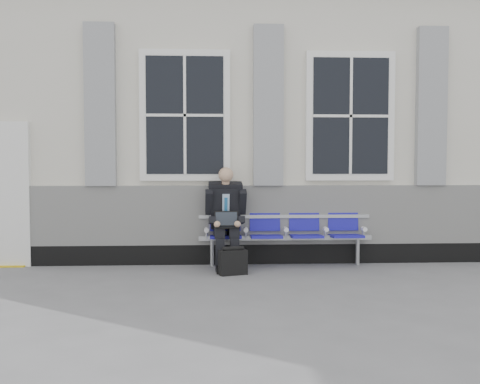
{
  "coord_description": "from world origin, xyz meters",
  "views": [
    {
      "loc": [
        -1.72,
        -6.62,
        1.52
      ],
      "look_at": [
        -1.35,
        0.9,
        1.13
      ],
      "focal_mm": 40.0,
      "sensor_mm": 36.0,
      "label": 1
    }
  ],
  "objects": [
    {
      "name": "bench",
      "position": [
        -0.65,
        1.32,
        0.55
      ],
      "size": [
        2.6,
        0.47,
        0.91
      ],
      "color": "#9EA0A3",
      "rests_on": "ground"
    },
    {
      "name": "ground",
      "position": [
        0.0,
        0.0,
        0.0
      ],
      "size": [
        70.0,
        70.0,
        0.0
      ],
      "primitive_type": "plane",
      "color": "slate",
      "rests_on": "ground"
    },
    {
      "name": "briefcase",
      "position": [
        -1.46,
        0.67,
        0.18
      ],
      "size": [
        0.41,
        0.26,
        0.39
      ],
      "color": "black",
      "rests_on": "ground"
    },
    {
      "name": "station_building",
      "position": [
        -0.02,
        3.47,
        2.22
      ],
      "size": [
        14.4,
        4.4,
        4.49
      ],
      "color": "beige",
      "rests_on": "ground"
    },
    {
      "name": "businessman",
      "position": [
        -1.55,
        1.18,
        0.79
      ],
      "size": [
        0.61,
        0.82,
        1.48
      ],
      "color": "black",
      "rests_on": "ground"
    }
  ]
}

